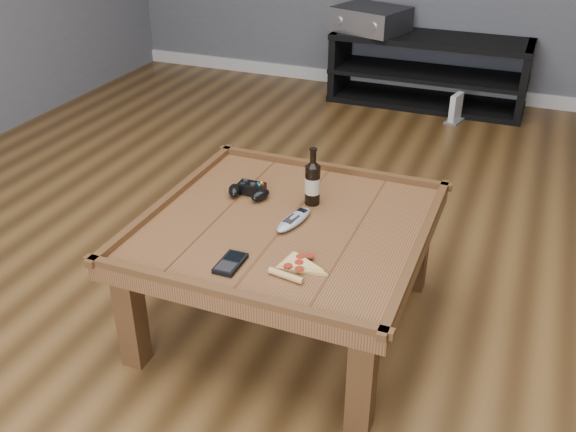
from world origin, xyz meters
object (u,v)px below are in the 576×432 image
at_px(coffee_table, 287,236).
at_px(media_console, 428,71).
at_px(beer_bottle, 313,182).
at_px(remote_control, 294,220).
at_px(smartphone, 230,263).
at_px(av_receiver, 370,19).
at_px(game_console, 456,109).
at_px(game_controller, 249,191).
at_px(pizza_slice, 297,266).

xyz_separation_m(coffee_table, media_console, (0.00, 2.75, -0.15)).
xyz_separation_m(beer_bottle, remote_control, (-0.01, -0.17, -0.08)).
xyz_separation_m(media_console, smartphone, (-0.07, -3.08, 0.21)).
bearing_deg(smartphone, av_receiver, 97.11).
height_order(coffee_table, game_console, coffee_table).
height_order(remote_control, game_console, remote_control).
bearing_deg(game_controller, smartphone, -73.39).
bearing_deg(smartphone, beer_bottle, 78.55).
height_order(beer_bottle, game_console, beer_bottle).
relative_size(beer_bottle, game_console, 1.15).
distance_m(game_controller, remote_control, 0.28).
bearing_deg(pizza_slice, coffee_table, 127.81).
xyz_separation_m(media_console, pizza_slice, (0.14, -3.01, 0.21)).
bearing_deg(av_receiver, pizza_slice, -60.72).
height_order(coffee_table, av_receiver, av_receiver).
distance_m(coffee_table, beer_bottle, 0.23).
bearing_deg(coffee_table, pizza_slice, -61.49).
distance_m(pizza_slice, av_receiver, 3.07).
distance_m(pizza_slice, remote_control, 0.29).
bearing_deg(beer_bottle, smartphone, -101.39).
xyz_separation_m(beer_bottle, smartphone, (-0.10, -0.50, -0.08)).
relative_size(coffee_table, beer_bottle, 4.52).
xyz_separation_m(coffee_table, remote_control, (0.03, 0.01, 0.07)).
bearing_deg(av_receiver, beer_bottle, -61.16).
relative_size(smartphone, game_console, 0.66).
bearing_deg(game_controller, beer_bottle, 6.88).
xyz_separation_m(pizza_slice, remote_control, (-0.12, 0.27, 0.01)).
bearing_deg(game_console, remote_control, -81.95).
bearing_deg(smartphone, game_console, 83.19).
bearing_deg(av_receiver, coffee_table, -62.54).
bearing_deg(pizza_slice, media_console, 102.00).
xyz_separation_m(game_controller, remote_control, (0.24, -0.13, -0.01)).
distance_m(pizza_slice, game_console, 2.75).
relative_size(media_console, pizza_slice, 5.89).
relative_size(media_console, game_controller, 7.45).
relative_size(pizza_slice, game_console, 1.19).
relative_size(pizza_slice, remote_control, 1.12).
relative_size(beer_bottle, game_controller, 1.21).
bearing_deg(game_controller, media_console, 84.15).
height_order(game_controller, remote_control, game_controller).
relative_size(game_controller, remote_control, 0.88).
height_order(remote_control, av_receiver, av_receiver).
bearing_deg(remote_control, coffee_table, -158.18).
bearing_deg(av_receiver, game_console, -3.69).
distance_m(beer_bottle, game_controller, 0.26).
distance_m(coffee_table, remote_control, 0.08).
xyz_separation_m(coffee_table, beer_bottle, (0.04, 0.17, 0.15)).
bearing_deg(av_receiver, game_controller, -66.70).
xyz_separation_m(remote_control, game_console, (0.24, 2.45, -0.37)).
bearing_deg(game_console, pizza_slice, -79.00).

